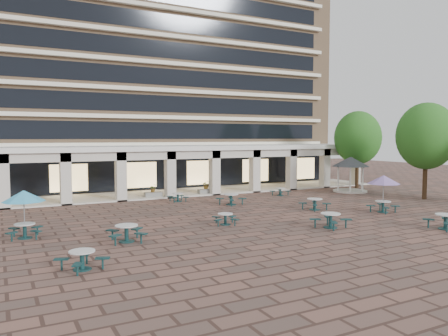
{
  "coord_description": "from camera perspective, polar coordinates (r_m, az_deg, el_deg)",
  "views": [
    {
      "loc": [
        -15.14,
        -22.51,
        5.13
      ],
      "look_at": [
        -1.83,
        3.0,
        3.12
      ],
      "focal_mm": 35.0,
      "sensor_mm": 36.0,
      "label": 1
    }
  ],
  "objects": [
    {
      "name": "apartment_building",
      "position": [
        50.86,
        -10.16,
        12.38
      ],
      "size": [
        40.0,
        15.5,
        25.2
      ],
      "color": "tan",
      "rests_on": "ground"
    },
    {
      "name": "picnic_table_11",
      "position": [
        31.76,
        20.11,
        -1.62
      ],
      "size": [
        2.2,
        2.2,
        2.54
      ],
      "rotation": [
        0.0,
        0.0,
        0.19
      ],
      "color": "#133A3B",
      "rests_on": "ground"
    },
    {
      "name": "picnic_table_1",
      "position": [
        25.71,
        13.74,
        -6.5
      ],
      "size": [
        2.19,
        2.19,
        0.84
      ],
      "rotation": [
        0.0,
        0.0,
        0.26
      ],
      "color": "#133A3B",
      "rests_on": "ground"
    },
    {
      "name": "ground",
      "position": [
        27.61,
        6.31,
        -6.74
      ],
      "size": [
        120.0,
        120.0,
        0.0
      ],
      "primitive_type": "plane",
      "color": "brown",
      "rests_on": "ground"
    },
    {
      "name": "picnic_table_12",
      "position": [
        35.25,
        -6.05,
        -3.74
      ],
      "size": [
        1.53,
        1.53,
        0.67
      ],
      "rotation": [
        0.0,
        0.0,
        -0.02
      ],
      "color": "#133A3B",
      "rests_on": "ground"
    },
    {
      "name": "picnic_table_7",
      "position": [
        31.74,
        11.75,
        -4.51
      ],
      "size": [
        1.97,
        1.97,
        0.81
      ],
      "rotation": [
        0.0,
        0.0,
        0.12
      ],
      "color": "#133A3B",
      "rests_on": "ground"
    },
    {
      "name": "picnic_table_8",
      "position": [
        25.87,
        0.18,
        -6.54
      ],
      "size": [
        1.8,
        1.8,
        0.67
      ],
      "rotation": [
        0.0,
        0.0,
        -0.35
      ],
      "color": "#133A3B",
      "rests_on": "ground"
    },
    {
      "name": "picnic_table_0",
      "position": [
        18.16,
        -18.05,
        -11.15
      ],
      "size": [
        2.05,
        2.05,
        0.75
      ],
      "rotation": [
        0.0,
        0.0,
        0.39
      ],
      "color": "#133A3B",
      "rests_on": "ground"
    },
    {
      "name": "planter_left",
      "position": [
        37.58,
        -9.23,
        -3.21
      ],
      "size": [
        1.5,
        0.68,
        1.19
      ],
      "color": "gray",
      "rests_on": "ground"
    },
    {
      "name": "picnic_table_13",
      "position": [
        39.05,
        7.36,
        -2.99
      ],
      "size": [
        1.77,
        1.77,
        0.67
      ],
      "rotation": [
        0.0,
        0.0,
        0.28
      ],
      "color": "#133A3B",
      "rests_on": "ground"
    },
    {
      "name": "picnic_table_2",
      "position": [
        27.57,
        26.98,
        -6.1
      ],
      "size": [
        2.05,
        2.05,
        0.85
      ],
      "rotation": [
        0.0,
        0.0,
        -0.11
      ],
      "color": "#133A3B",
      "rests_on": "ground"
    },
    {
      "name": "gazebo",
      "position": [
        42.86,
        16.2,
        0.29
      ],
      "size": [
        3.54,
        3.54,
        3.29
      ],
      "rotation": [
        0.0,
        0.0,
        -0.23
      ],
      "color": "beige",
      "rests_on": "ground"
    },
    {
      "name": "picnic_table_5",
      "position": [
        22.24,
        -12.62,
        -8.12
      ],
      "size": [
        2.04,
        2.04,
        0.84
      ],
      "rotation": [
        0.0,
        0.0,
        -0.12
      ],
      "color": "#133A3B",
      "rests_on": "ground"
    },
    {
      "name": "tree_east_c",
      "position": [
        46.31,
        17.07,
        3.79
      ],
      "size": [
        4.69,
        4.69,
        7.82
      ],
      "color": "#3A2B17",
      "rests_on": "ground"
    },
    {
      "name": "tree_east_a",
      "position": [
        39.98,
        24.91,
        3.79
      ],
      "size": [
        4.82,
        4.82,
        8.04
      ],
      "color": "#3A2B17",
      "rests_on": "ground"
    },
    {
      "name": "retail_arcade",
      "position": [
        40.32,
        -5.45,
        0.95
      ],
      "size": [
        42.0,
        6.6,
        4.4
      ],
      "color": "white",
      "rests_on": "ground"
    },
    {
      "name": "planter_right",
      "position": [
        39.4,
        -2.34,
        -2.74
      ],
      "size": [
        1.5,
        0.6,
        1.26
      ],
      "color": "gray",
      "rests_on": "ground"
    },
    {
      "name": "picnic_table_4",
      "position": [
        24.38,
        -24.69,
        -3.57
      ],
      "size": [
        2.12,
        2.12,
        2.45
      ],
      "rotation": [
        0.0,
        0.0,
        -0.13
      ],
      "color": "#133A3B",
      "rests_on": "ground"
    },
    {
      "name": "picnic_table_10",
      "position": [
        33.38,
        0.93,
        -3.99
      ],
      "size": [
        2.23,
        2.23,
        0.83
      ],
      "rotation": [
        0.0,
        0.0,
        0.34
      ],
      "color": "#133A3B",
      "rests_on": "ground"
    }
  ]
}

